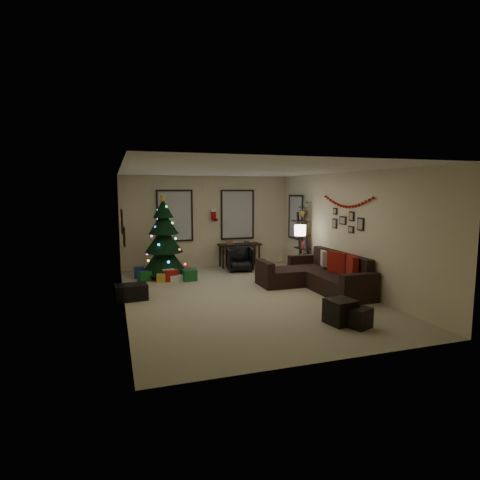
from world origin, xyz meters
name	(u,v)px	position (x,y,z in m)	size (l,w,h in m)	color
floor	(244,296)	(0.00, 0.00, 0.00)	(7.00, 7.00, 0.00)	tan
ceiling	(244,170)	(0.00, 0.00, 2.70)	(7.00, 7.00, 0.00)	white
wall_back	(207,222)	(0.00, 3.50, 1.35)	(5.00, 5.00, 0.00)	beige
wall_front	(330,263)	(0.00, -3.50, 1.35)	(5.00, 5.00, 0.00)	beige
wall_left	(122,239)	(-2.50, 0.00, 1.35)	(7.00, 7.00, 0.00)	beige
wall_right	(346,231)	(2.50, 0.00, 1.35)	(7.00, 7.00, 0.00)	beige
window_back_left	(175,216)	(-0.95, 3.47, 1.55)	(1.05, 0.06, 1.50)	#728CB2
window_back_right	(237,215)	(0.95, 3.47, 1.55)	(1.05, 0.06, 1.50)	#728CB2
window_right_wall	(296,217)	(2.47, 2.55, 1.50)	(0.06, 0.90, 1.30)	#728CB2
christmas_tree	(164,242)	(-1.40, 2.45, 0.93)	(1.21, 1.21, 2.24)	black
presents	(170,274)	(-1.31, 2.12, 0.12)	(1.50, 1.13, 0.30)	navy
sofa	(318,277)	(1.85, 0.10, 0.28)	(1.81, 2.64, 0.85)	black
pillow_red_a	(352,267)	(2.21, -0.74, 0.64)	(0.13, 0.49, 0.49)	maroon
pillow_red_b	(337,262)	(2.21, -0.15, 0.64)	(0.13, 0.48, 0.48)	maroon
pillow_cream	(324,258)	(2.21, 0.47, 0.63)	(0.11, 0.38, 0.38)	#BFB19B
ottoman_near	(341,312)	(1.00, -2.23, 0.21)	(0.45, 0.45, 0.43)	black
ottoman_far	(358,317)	(1.18, -2.47, 0.17)	(0.36, 0.36, 0.34)	black
desk	(240,246)	(0.94, 3.22, 0.61)	(1.28, 0.46, 0.69)	black
desk_chair	(240,259)	(0.74, 2.57, 0.34)	(0.66, 0.62, 0.68)	black
bookshelf	(303,244)	(2.30, 1.76, 0.81)	(0.30, 0.50, 1.68)	black
potted_plant	(304,207)	(2.30, 1.71, 1.84)	(0.49, 0.42, 0.54)	#4C4C4C
floor_lamp	(300,234)	(1.95, 1.25, 1.16)	(0.29, 0.29, 1.39)	black
art_map	(122,221)	(-2.48, 0.85, 1.63)	(0.04, 0.60, 0.50)	black
art_abstract	(124,236)	(-2.48, -0.49, 1.46)	(0.04, 0.45, 0.35)	black
gallery	(347,221)	(2.48, -0.07, 1.57)	(0.03, 1.25, 0.54)	black
garland	(347,202)	(2.45, -0.08, 2.03)	(0.08, 1.90, 0.30)	#A5140C
stocking_left	(201,216)	(-0.14, 3.57, 1.52)	(0.20, 0.05, 0.36)	#990F0C
stocking_right	(214,215)	(0.19, 3.38, 1.56)	(0.20, 0.05, 0.36)	#990F0C
storage_bin	(131,292)	(-2.36, 0.44, 0.16)	(0.66, 0.44, 0.33)	black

